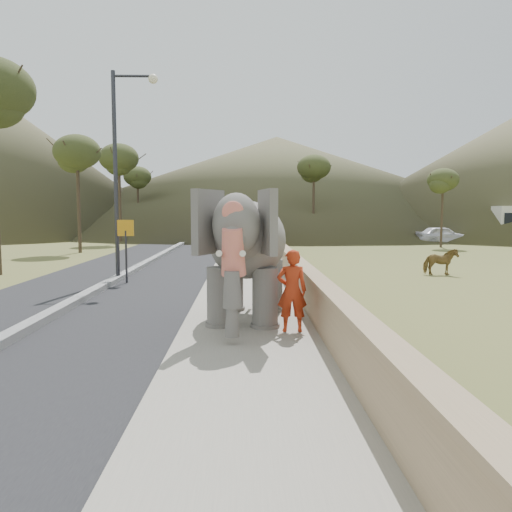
{
  "coord_description": "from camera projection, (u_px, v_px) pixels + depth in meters",
  "views": [
    {
      "loc": [
        -0.08,
        -7.77,
        2.76
      ],
      "look_at": [
        0.2,
        3.76,
        1.7
      ],
      "focal_mm": 35.0,
      "sensor_mm": 36.0,
      "label": 1
    }
  ],
  "objects": [
    {
      "name": "distant_car",
      "position": [
        442.0,
        235.0,
        41.26
      ],
      "size": [
        4.36,
        2.05,
        1.44
      ],
      "primitive_type": "imported",
      "rotation": [
        0.0,
        0.0,
        1.66
      ],
      "color": "silver",
      "rests_on": "ground"
    },
    {
      "name": "lamppost",
      "position": [
        123.0,
        155.0,
        19.04
      ],
      "size": [
        1.76,
        0.36,
        8.0
      ],
      "color": "#2F2F34",
      "rests_on": "ground"
    },
    {
      "name": "walkway",
      "position": [
        246.0,
        285.0,
        17.94
      ],
      "size": [
        3.0,
        120.0,
        0.15
      ],
      "primitive_type": "cube",
      "color": "#9E9687",
      "rests_on": "ground"
    },
    {
      "name": "road",
      "position": [
        107.0,
        287.0,
        17.83
      ],
      "size": [
        7.0,
        120.0,
        0.03
      ],
      "primitive_type": "cube",
      "color": "black",
      "rests_on": "ground"
    },
    {
      "name": "signboard",
      "position": [
        126.0,
        240.0,
        18.63
      ],
      "size": [
        0.6,
        0.08,
        2.4
      ],
      "color": "#2D2D33",
      "rests_on": "ground"
    },
    {
      "name": "trees",
      "position": [
        253.0,
        193.0,
        34.27
      ],
      "size": [
        47.57,
        43.39,
        9.31
      ],
      "color": "#473828",
      "rests_on": "ground"
    },
    {
      "name": "ground",
      "position": [
        249.0,
        383.0,
        7.99
      ],
      "size": [
        160.0,
        160.0,
        0.0
      ],
      "primitive_type": "plane",
      "color": "olive",
      "rests_on": "ground"
    },
    {
      "name": "cow",
      "position": [
        440.0,
        262.0,
        21.16
      ],
      "size": [
        1.38,
        0.67,
        1.15
      ],
      "primitive_type": "imported",
      "rotation": [
        0.0,
        0.0,
        1.53
      ],
      "color": "olive",
      "rests_on": "ground"
    },
    {
      "name": "motorcyclist",
      "position": [
        211.0,
        237.0,
        38.19
      ],
      "size": [
        1.13,
        1.83,
        1.9
      ],
      "color": "maroon",
      "rests_on": "ground"
    },
    {
      "name": "median",
      "position": [
        107.0,
        285.0,
        17.82
      ],
      "size": [
        0.35,
        120.0,
        0.22
      ],
      "primitive_type": "cube",
      "color": "black",
      "rests_on": "ground"
    },
    {
      "name": "parapet",
      "position": [
        292.0,
        272.0,
        17.94
      ],
      "size": [
        0.3,
        120.0,
        1.1
      ],
      "primitive_type": "cube",
      "color": "tan",
      "rests_on": "ground"
    },
    {
      "name": "hill_far",
      "position": [
        277.0,
        183.0,
        77.16
      ],
      "size": [
        80.0,
        80.0,
        14.0
      ],
      "primitive_type": "cone",
      "color": "brown",
      "rests_on": "ground"
    },
    {
      "name": "elephant_and_man",
      "position": [
        248.0,
        257.0,
        11.99
      ],
      "size": [
        2.58,
        4.35,
        2.99
      ],
      "color": "slate",
      "rests_on": "ground"
    }
  ]
}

